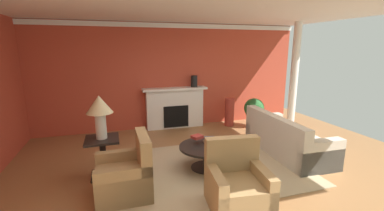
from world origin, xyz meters
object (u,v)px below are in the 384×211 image
at_px(sofa, 286,140).
at_px(fireplace, 175,109).
at_px(armchair_near_window, 126,176).
at_px(vase_tall_corner, 229,112).
at_px(vase_mantel_right, 194,81).
at_px(coffee_table, 206,152).
at_px(side_table, 103,155).
at_px(armchair_facing_fireplace, 237,187).
at_px(table_lamp, 100,109).
at_px(potted_plant, 254,110).

bearing_deg(sofa, fireplace, 126.11).
relative_size(armchair_near_window, vase_tall_corner, 1.19).
xyz_separation_m(armchair_near_window, vase_mantel_right, (2.08, 3.10, 1.00)).
relative_size(sofa, coffee_table, 2.13).
xyz_separation_m(fireplace, side_table, (-1.88, -2.42, -0.14)).
distance_m(armchair_near_window, coffee_table, 1.55).
height_order(armchair_facing_fireplace, table_lamp, table_lamp).
bearing_deg(vase_mantel_right, coffee_table, -103.05).
xyz_separation_m(sofa, coffee_table, (-1.88, -0.18, 0.04)).
distance_m(armchair_facing_fireplace, vase_mantel_right, 4.06).
xyz_separation_m(armchair_near_window, armchair_facing_fireplace, (1.48, -0.79, 0.00)).
bearing_deg(side_table, fireplace, 52.20).
xyz_separation_m(fireplace, potted_plant, (2.15, -0.63, -0.05)).
height_order(vase_tall_corner, potted_plant, potted_plant).
height_order(table_lamp, vase_tall_corner, table_lamp).
bearing_deg(armchair_facing_fireplace, vase_tall_corner, 66.19).
xyz_separation_m(armchair_near_window, coffee_table, (1.47, 0.47, 0.03)).
relative_size(sofa, vase_tall_corner, 2.66).
distance_m(vase_mantel_right, potted_plant, 1.89).
bearing_deg(armchair_facing_fireplace, coffee_table, 90.03).
height_order(armchair_near_window, armchair_facing_fireplace, same).
bearing_deg(potted_plant, table_lamp, -156.08).
height_order(fireplace, table_lamp, table_lamp).
distance_m(fireplace, armchair_facing_fireplace, 3.95).
height_order(table_lamp, vase_mantel_right, vase_mantel_right).
distance_m(armchair_near_window, potted_plant, 4.46).
distance_m(armchair_near_window, armchair_facing_fireplace, 1.67).
bearing_deg(table_lamp, fireplace, 52.20).
bearing_deg(sofa, potted_plant, 80.18).
distance_m(armchair_facing_fireplace, side_table, 2.37).
relative_size(armchair_facing_fireplace, vase_mantel_right, 2.95).
relative_size(fireplace, vase_mantel_right, 5.58).
xyz_separation_m(table_lamp, potted_plant, (4.02, 1.78, -0.73)).
distance_m(side_table, potted_plant, 4.40).
distance_m(armchair_near_window, vase_tall_corner, 4.20).
relative_size(coffee_table, table_lamp, 1.33).
bearing_deg(coffee_table, armchair_facing_fireplace, -89.97).
bearing_deg(armchair_near_window, sofa, 10.99).
xyz_separation_m(vase_mantel_right, potted_plant, (1.60, -0.58, -0.81)).
bearing_deg(vase_tall_corner, sofa, -82.84).
bearing_deg(armchair_facing_fireplace, vase_mantel_right, 81.11).
distance_m(armchair_near_window, table_lamp, 1.22).
xyz_separation_m(armchair_facing_fireplace, vase_tall_corner, (1.61, 3.64, 0.09)).
distance_m(fireplace, armchair_near_window, 3.51).
xyz_separation_m(coffee_table, vase_mantel_right, (0.61, 2.63, 0.97)).
bearing_deg(sofa, armchair_near_window, -169.01).
bearing_deg(vase_mantel_right, armchair_near_window, -123.88).
bearing_deg(vase_tall_corner, armchair_near_window, -137.20).
bearing_deg(vase_mantel_right, sofa, -62.54).
height_order(fireplace, armchair_facing_fireplace, fireplace).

